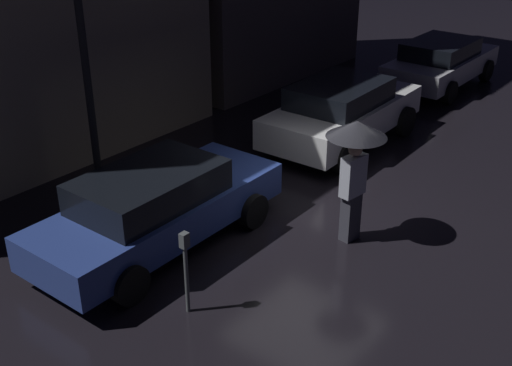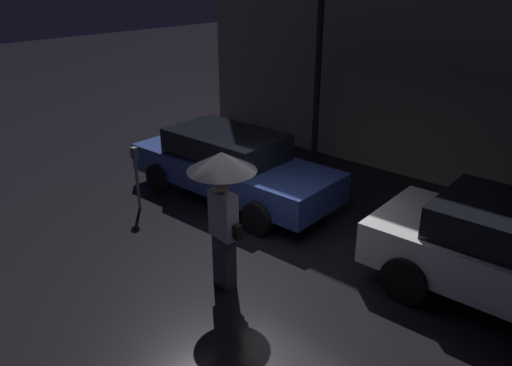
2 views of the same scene
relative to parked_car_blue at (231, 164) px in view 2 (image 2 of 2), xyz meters
The scene contains 5 objects.
ground_plane 2.83m from the parked_car_blue, 32.72° to the right, with size 60.00×60.00×0.00m, color black.
parked_car_blue is the anchor object (origin of this frame).
pedestrian_with_umbrella 3.34m from the parked_car_blue, 47.67° to the right, with size 0.98×0.98×2.14m.
parking_meter 1.91m from the parked_car_blue, 121.48° to the right, with size 0.12×0.10×1.29m.
street_lamp_near 3.67m from the parked_car_blue, 76.23° to the left, with size 0.49×0.49×4.92m.
Camera 2 is at (4.44, -5.35, 4.42)m, focal length 35.00 mm.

